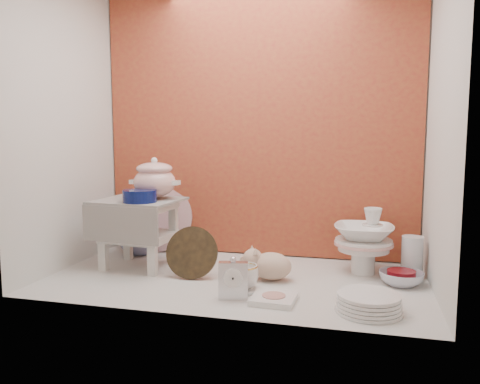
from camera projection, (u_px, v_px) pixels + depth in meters
The scene contains 17 objects.
ground at pixel (235, 278), 2.30m from camera, with size 1.80×1.80×0.00m, color silver.
niche_shell at pixel (244, 86), 2.37m from camera, with size 1.86×1.03×1.53m.
step_stool at pixel (139, 233), 2.49m from camera, with size 0.42×0.36×0.36m, color silver, non-canonical shape.
soup_tureen at pixel (155, 178), 2.48m from camera, with size 0.26×0.26×0.22m, color white, non-canonical shape.
cobalt_bowl at pixel (140, 196), 2.36m from camera, with size 0.17×0.17×0.06m, color #091349.
floral_platter at pixel (158, 217), 2.84m from camera, with size 0.41×0.11×0.40m, color silver, non-canonical shape.
blue_white_vase at pixel (139, 231), 2.78m from camera, with size 0.25×0.25×0.26m, color silver.
lacquer_tray at pixel (192, 253), 2.31m from camera, with size 0.26×0.10×0.25m, color black, non-canonical shape.
mantel_clock at pixel (233, 278), 2.01m from camera, with size 0.12×0.04×0.18m, color silver.
plush_pig at pixel (272, 266), 2.27m from camera, with size 0.24×0.17×0.15m, color #C9A68D.
teacup_saucer at pixel (243, 289), 2.12m from camera, with size 0.16×0.16×0.01m, color white.
gold_rim_teacup at pixel (243, 276), 2.12m from camera, with size 0.14×0.14×0.11m, color white.
lattice_dish at pixel (274, 299), 1.98m from camera, with size 0.18×0.18×0.02m, color white.
dinner_plate_stack at pixel (369, 303), 1.86m from camera, with size 0.26×0.26×0.07m, color white.
crystal_bowl at pixel (401, 278), 2.20m from camera, with size 0.20×0.20×0.06m, color silver.
clear_glass_vase at pixel (412, 257), 2.31m from camera, with size 0.10×0.10×0.20m, color silver.
porcelain_tower at pixel (364, 240), 2.37m from camera, with size 0.29×0.29×0.34m, color white, non-canonical shape.
Camera 1 is at (0.58, -2.16, 0.69)m, focal length 35.68 mm.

